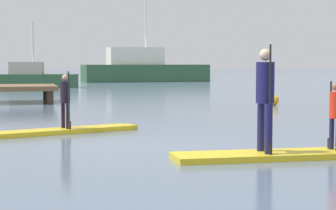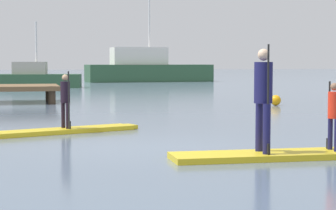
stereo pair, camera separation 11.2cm
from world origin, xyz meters
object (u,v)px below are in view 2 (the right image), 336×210
object	(u,v)px
paddler_child_solo	(65,98)
motor_boat_small_navy	(31,79)
paddleboard_far	(282,155)
paddleboard_near	(65,131)
mooring_buoy_near	(276,100)
paddler_child_front	(334,113)
paddler_adult	(263,93)
fishing_boat_white_large	(147,69)

from	to	relation	value
paddler_child_solo	motor_boat_small_navy	bearing A→B (deg)	90.70
paddler_child_solo	paddleboard_far	bearing A→B (deg)	-54.96
paddleboard_near	mooring_buoy_near	distance (m)	10.84
paddler_child_solo	mooring_buoy_near	bearing A→B (deg)	41.87
motor_boat_small_navy	mooring_buoy_near	xyz separation A→B (m)	(8.37, -18.20, -0.36)
paddler_child_front	mooring_buoy_near	xyz separation A→B (m)	(3.96, 11.81, -0.54)
paddler_child_solo	motor_boat_small_navy	distance (m)	25.43
mooring_buoy_near	paddleboard_far	bearing A→B (deg)	-112.40
paddleboard_far	mooring_buoy_near	size ratio (longest dim) A/B	9.76
paddleboard_near	paddleboard_far	xyz separation A→B (m)	(3.22, -4.57, 0.00)
paddler_child_front	mooring_buoy_near	world-z (taller)	paddler_child_front
paddleboard_far	motor_boat_small_navy	size ratio (longest dim) A/B	0.60
paddler_child_solo	paddleboard_far	xyz separation A→B (m)	(3.20, -4.57, -0.73)
paddleboard_far	motor_boat_small_navy	xyz separation A→B (m)	(-3.51, 30.00, 0.51)
paddler_child_solo	paddler_child_front	size ratio (longest dim) A/B	1.11
paddler_adult	fishing_boat_white_large	xyz separation A→B (m)	(6.08, 40.17, -0.07)
paddler_child_solo	paddleboard_near	bearing A→B (deg)	150.45
fishing_boat_white_large	mooring_buoy_near	world-z (taller)	fishing_boat_white_large
paddleboard_far	fishing_boat_white_large	size ratio (longest dim) A/B	0.37
paddleboard_far	paddler_child_front	distance (m)	1.13
fishing_boat_white_large	paddler_child_solo	bearing A→B (deg)	-104.11
paddleboard_far	paddler_child_front	xyz separation A→B (m)	(0.90, -0.01, 0.69)
paddler_child_solo	fishing_boat_white_large	world-z (taller)	fishing_boat_white_large
paddleboard_far	mooring_buoy_near	xyz separation A→B (m)	(4.86, 11.80, 0.14)
fishing_boat_white_large	paddleboard_near	bearing A→B (deg)	-104.13
paddleboard_far	paddler_adult	world-z (taller)	paddler_adult
motor_boat_small_navy	paddleboard_far	bearing A→B (deg)	-83.32
paddler_child_solo	paddleboard_far	world-z (taller)	paddler_child_solo
paddleboard_far	motor_boat_small_navy	bearing A→B (deg)	96.68
fishing_boat_white_large	motor_boat_small_navy	distance (m)	13.76
paddleboard_far	fishing_boat_white_large	xyz separation A→B (m)	(5.74, 40.17, 0.95)
paddler_adult	motor_boat_small_navy	size ratio (longest dim) A/B	0.28
paddleboard_near	paddler_child_solo	xyz separation A→B (m)	(0.01, -0.01, 0.73)
motor_boat_small_navy	mooring_buoy_near	distance (m)	20.04
paddleboard_far	fishing_boat_white_large	world-z (taller)	fishing_boat_white_large
fishing_boat_white_large	mooring_buoy_near	bearing A→B (deg)	-91.78
paddler_adult	paddler_child_front	xyz separation A→B (m)	(1.24, -0.02, -0.34)
paddler_child_solo	paddler_child_front	distance (m)	6.15
paddler_child_solo	paddler_adult	world-z (taller)	paddler_adult
paddler_child_front	mooring_buoy_near	distance (m)	12.47
paddleboard_far	paddleboard_near	bearing A→B (deg)	125.10
paddler_adult	paddler_child_front	size ratio (longest dim) A/B	1.53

